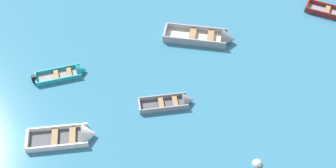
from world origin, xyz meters
The scene contains 5 objects.
rowboat_grey_outer_right centered at (0.59, 19.24, 0.15)m, with size 3.02×1.53×0.81m.
rowboat_turquoise_back_row_center centered at (-5.50, 20.78, 0.14)m, with size 2.99×1.83×0.82m.
rowboat_grey_far_left centered at (2.32, 24.39, 0.22)m, with size 4.35×1.55×1.20m.
rowboat_white_near_left centered at (-4.10, 16.56, 0.16)m, with size 3.57×1.90×1.12m.
mooring_buoy_trailing centered at (4.67, 15.94, 0.00)m, with size 0.46×0.46×0.46m, color silver.
Camera 1 is at (1.60, 4.47, 17.73)m, focal length 46.82 mm.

